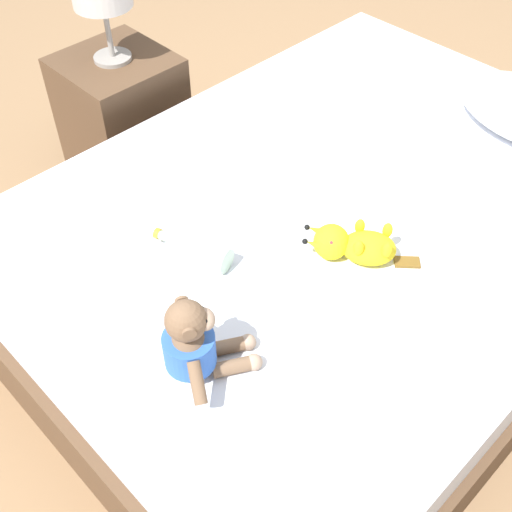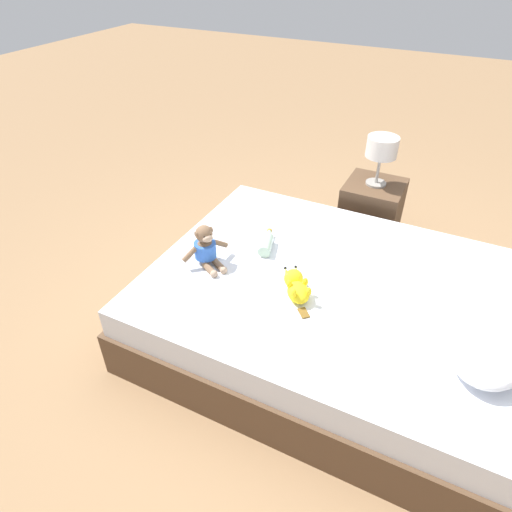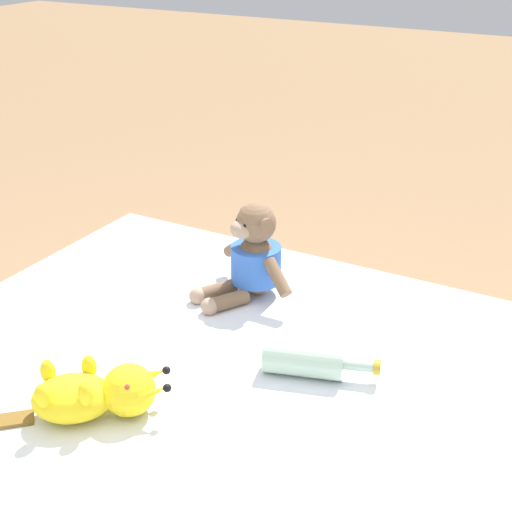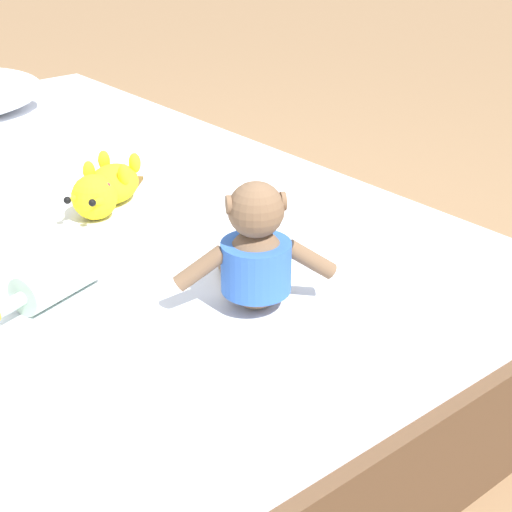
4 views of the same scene
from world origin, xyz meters
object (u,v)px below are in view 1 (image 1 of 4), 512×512
bed (337,248)px  nightstand (124,119)px  plush_monkey (194,344)px  plush_yellow_creature (353,245)px  glass_bottle (200,251)px

bed → nightstand: bearing=-174.9°
plush_monkey → nightstand: size_ratio=0.50×
plush_yellow_creature → nightstand: 1.25m
nightstand → plush_monkey: bearing=-27.9°
glass_bottle → nightstand: (-0.94, 0.40, -0.22)m
nightstand → bed: bearing=5.1°
plush_monkey → nightstand: plush_monkey is taller
plush_yellow_creature → nightstand: size_ratio=0.56×
plush_yellow_creature → glass_bottle: (-0.28, -0.31, -0.01)m
plush_monkey → bed: bearing=102.4°
bed → glass_bottle: (-0.10, -0.49, 0.26)m
glass_bottle → bed: bearing=78.1°
plush_yellow_creature → nightstand: plush_yellow_creature is taller
plush_monkey → plush_yellow_creature: bearing=87.8°
glass_bottle → nightstand: nightstand is taller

